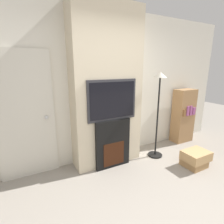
{
  "coord_description": "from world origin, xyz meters",
  "views": [
    {
      "loc": [
        -1.31,
        -0.89,
        1.72
      ],
      "look_at": [
        0.0,
        1.6,
        1.0
      ],
      "focal_mm": 28.0,
      "sensor_mm": 36.0,
      "label": 1
    }
  ],
  "objects_px": {
    "floor_lamp": "(159,101)",
    "box_stack": "(195,158)",
    "television": "(112,100)",
    "bookshelf": "(183,116)",
    "fireplace": "(112,143)"
  },
  "relations": [
    {
      "from": "bookshelf",
      "to": "television",
      "type": "bearing_deg",
      "value": -174.06
    },
    {
      "from": "bookshelf",
      "to": "box_stack",
      "type": "bearing_deg",
      "value": -127.15
    },
    {
      "from": "floor_lamp",
      "to": "bookshelf",
      "type": "relative_size",
      "value": 1.33
    },
    {
      "from": "floor_lamp",
      "to": "fireplace",
      "type": "bearing_deg",
      "value": 175.11
    },
    {
      "from": "fireplace",
      "to": "floor_lamp",
      "type": "distance_m",
      "value": 1.16
    },
    {
      "from": "floor_lamp",
      "to": "box_stack",
      "type": "bearing_deg",
      "value": -60.07
    },
    {
      "from": "bookshelf",
      "to": "fireplace",
      "type": "bearing_deg",
      "value": -174.12
    },
    {
      "from": "box_stack",
      "to": "bookshelf",
      "type": "xyz_separation_m",
      "value": [
        0.69,
        0.91,
        0.47
      ]
    },
    {
      "from": "floor_lamp",
      "to": "box_stack",
      "type": "distance_m",
      "value": 1.21
    },
    {
      "from": "television",
      "to": "bookshelf",
      "type": "bearing_deg",
      "value": 5.94
    },
    {
      "from": "fireplace",
      "to": "bookshelf",
      "type": "height_order",
      "value": "bookshelf"
    },
    {
      "from": "box_stack",
      "to": "television",
      "type": "bearing_deg",
      "value": 151.38
    },
    {
      "from": "fireplace",
      "to": "television",
      "type": "bearing_deg",
      "value": -90.0
    },
    {
      "from": "fireplace",
      "to": "television",
      "type": "distance_m",
      "value": 0.77
    },
    {
      "from": "television",
      "to": "box_stack",
      "type": "height_order",
      "value": "television"
    }
  ]
}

